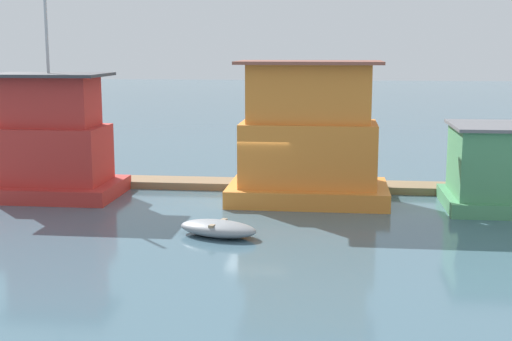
{
  "coord_description": "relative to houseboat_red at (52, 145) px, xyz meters",
  "views": [
    {
      "loc": [
        3.0,
        -27.13,
        6.01
      ],
      "look_at": [
        0.0,
        -1.0,
        1.4
      ],
      "focal_mm": 50.0,
      "sensor_mm": 36.0,
      "label": 1
    }
  ],
  "objects": [
    {
      "name": "dinghy_grey",
      "position": [
        7.63,
        -5.35,
        -1.82
      ],
      "size": [
        2.88,
        1.99,
        0.51
      ],
      "color": "gray",
      "rests_on": "ground_plane"
    },
    {
      "name": "houseboat_red",
      "position": [
        0.0,
        0.0,
        0.0
      ],
      "size": [
        5.3,
        3.82,
        7.81
      ],
      "color": "red",
      "rests_on": "ground_plane"
    },
    {
      "name": "ground_plane",
      "position": [
        8.35,
        -0.03,
        -2.07
      ],
      "size": [
        200.0,
        200.0,
        0.0
      ],
      "primitive_type": "plane",
      "color": "#426070"
    },
    {
      "name": "dock_walkway",
      "position": [
        8.35,
        2.6,
        -1.92
      ],
      "size": [
        33.8,
        1.61,
        0.3
      ],
      "primitive_type": "cube",
      "color": "#846B4C",
      "rests_on": "ground_plane"
    },
    {
      "name": "mooring_post_centre",
      "position": [
        9.85,
        1.54,
        -0.99
      ],
      "size": [
        0.28,
        0.28,
        2.16
      ],
      "primitive_type": "cylinder",
      "color": "brown",
      "rests_on": "ground_plane"
    },
    {
      "name": "houseboat_orange",
      "position": [
        10.26,
        0.25,
        0.31
      ],
      "size": [
        6.17,
        3.79,
        5.45
      ],
      "color": "orange",
      "rests_on": "ground_plane"
    },
    {
      "name": "mooring_post_far_left",
      "position": [
        -0.5,
        1.54,
        -1.35
      ],
      "size": [
        0.28,
        0.28,
        1.44
      ],
      "primitive_type": "cylinder",
      "color": "brown",
      "rests_on": "ground_plane"
    }
  ]
}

